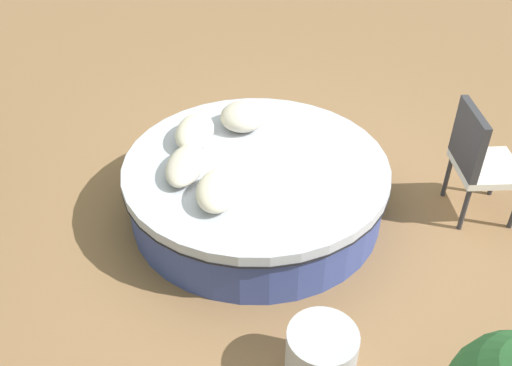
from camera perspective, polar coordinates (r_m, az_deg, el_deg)
name	(u,v)px	position (r m, az deg, el deg)	size (l,w,h in m)	color
ground_plane	(256,211)	(4.84, 0.00, -2.84)	(16.00, 16.00, 0.00)	olive
round_bed	(256,187)	(4.68, 0.00, -0.42)	(2.16, 2.16, 0.50)	#38478C
throw_pillow_0	(243,117)	(4.93, -1.35, 6.72)	(0.41, 0.39, 0.21)	beige
throw_pillow_1	(195,132)	(4.78, -6.20, 5.16)	(0.53, 0.31, 0.18)	beige
throw_pillow_2	(185,165)	(4.41, -7.16, 1.79)	(0.55, 0.29, 0.15)	beige
throw_pillow_3	(218,190)	(4.11, -3.82, -0.70)	(0.49, 0.32, 0.18)	beige
patio_chair	(479,157)	(4.84, 21.53, 2.46)	(0.59, 0.57, 0.98)	#333338
side_table	(321,356)	(3.62, 6.57, -16.94)	(0.43, 0.43, 0.40)	#B7B7BC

